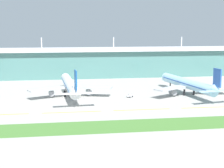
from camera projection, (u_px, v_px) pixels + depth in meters
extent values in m
plane|color=#A8A59E|center=(144.00, 106.00, 176.58)|extent=(600.00, 600.00, 0.00)
cube|color=slate|center=(113.00, 63.00, 282.40)|extent=(280.00, 28.00, 20.96)
cube|color=silver|center=(113.00, 49.00, 280.54)|extent=(288.00, 34.00, 1.80)
cylinder|color=silver|center=(42.00, 43.00, 266.12)|extent=(0.90, 0.90, 9.00)
cylinder|color=silver|center=(114.00, 43.00, 274.19)|extent=(0.90, 0.90, 9.00)
cylinder|color=silver|center=(181.00, 42.00, 282.25)|extent=(0.90, 0.90, 9.00)
cylinder|color=white|center=(70.00, 85.00, 202.31)|extent=(9.88, 60.55, 5.80)
cone|color=white|center=(65.00, 77.00, 233.30)|extent=(5.77, 4.37, 5.51)
cone|color=white|center=(76.00, 93.00, 170.17)|extent=(5.37, 6.95, 5.72)
cube|color=#19519E|center=(76.00, 80.00, 170.08)|extent=(1.13, 6.43, 9.50)
cube|color=white|center=(65.00, 94.00, 169.53)|extent=(10.19, 3.87, 0.36)
cube|color=white|center=(87.00, 93.00, 171.84)|extent=(10.19, 3.87, 0.36)
cube|color=#B7BABF|center=(49.00, 89.00, 195.74)|extent=(24.56, 16.60, 0.70)
cylinder|color=gray|center=(51.00, 93.00, 197.84)|extent=(3.50, 4.71, 3.20)
cube|color=#B7BABF|center=(91.00, 87.00, 200.78)|extent=(24.92, 13.92, 0.70)
cylinder|color=gray|center=(89.00, 92.00, 202.38)|extent=(3.50, 4.71, 3.20)
cylinder|color=black|center=(67.00, 86.00, 224.88)|extent=(0.70, 0.70, 3.60)
cylinder|color=black|center=(65.00, 94.00, 199.52)|extent=(1.10, 1.10, 3.60)
cylinder|color=black|center=(76.00, 93.00, 200.86)|extent=(1.10, 1.10, 3.60)
cube|color=#19519E|center=(70.00, 84.00, 202.25)|extent=(9.51, 54.53, 0.60)
cylinder|color=#9ED1EA|center=(187.00, 83.00, 206.74)|extent=(15.05, 56.09, 5.80)
cone|color=#9ED1EA|center=(164.00, 77.00, 234.84)|extent=(6.10, 4.86, 5.51)
cone|color=#9ED1EA|center=(218.00, 90.00, 177.51)|extent=(5.97, 7.36, 5.72)
cube|color=#2D5BB7|center=(217.00, 78.00, 177.39)|extent=(1.76, 6.43, 9.50)
cube|color=#9ED1EA|center=(208.00, 91.00, 176.33)|extent=(10.39, 4.82, 0.36)
cube|color=#B7BABF|center=(172.00, 88.00, 199.15)|extent=(24.00, 18.37, 0.70)
cylinder|color=gray|center=(173.00, 92.00, 201.33)|extent=(3.91, 4.97, 3.20)
cube|color=#B7BABF|center=(208.00, 86.00, 206.46)|extent=(24.90, 11.79, 0.70)
cylinder|color=gray|center=(205.00, 90.00, 207.91)|extent=(3.91, 4.97, 3.20)
cylinder|color=black|center=(170.00, 86.00, 227.18)|extent=(0.70, 0.70, 3.60)
cylinder|color=black|center=(184.00, 92.00, 203.72)|extent=(1.10, 1.10, 3.60)
cylinder|color=black|center=(194.00, 92.00, 205.67)|extent=(1.10, 1.10, 3.60)
cube|color=#2D5BB7|center=(187.00, 83.00, 206.68)|extent=(14.15, 50.58, 0.60)
cube|color=yellow|center=(72.00, 112.00, 164.08)|extent=(28.00, 0.70, 0.04)
cube|color=yellow|center=(142.00, 110.00, 168.98)|extent=(28.00, 0.70, 0.04)
cube|color=yellow|center=(208.00, 107.00, 173.88)|extent=(28.00, 0.70, 0.04)
cube|color=#477A33|center=(164.00, 124.00, 143.70)|extent=(300.00, 18.00, 0.10)
cube|color=silver|center=(130.00, 95.00, 198.40)|extent=(3.86, 3.78, 1.60)
cube|color=silver|center=(130.00, 93.00, 198.21)|extent=(3.59, 3.53, 0.16)
cylinder|color=black|center=(130.00, 97.00, 197.06)|extent=(0.90, 0.87, 0.90)
cylinder|color=black|center=(127.00, 97.00, 198.05)|extent=(0.90, 0.87, 0.90)
cylinder|color=black|center=(132.00, 96.00, 199.01)|extent=(0.90, 0.87, 0.90)
cylinder|color=black|center=(130.00, 96.00, 200.00)|extent=(0.90, 0.87, 0.90)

